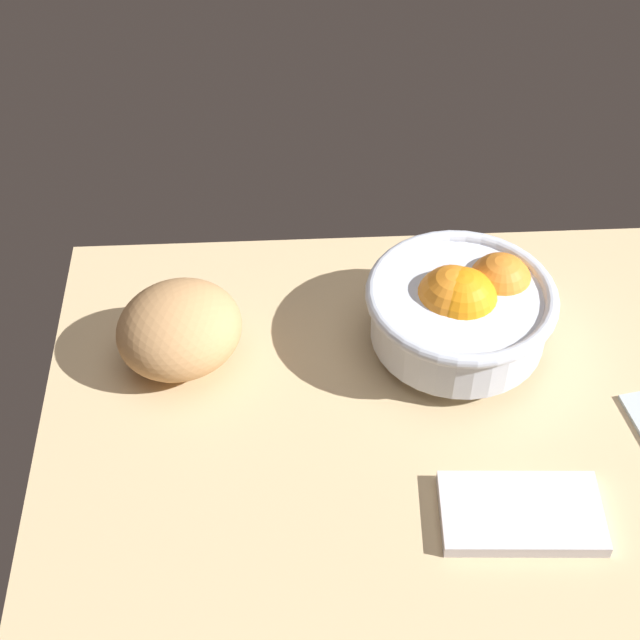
# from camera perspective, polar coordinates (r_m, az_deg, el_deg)

# --- Properties ---
(ground_plane) EXTENTS (0.80, 0.58, 0.03)m
(ground_plane) POSITION_cam_1_polar(r_m,az_deg,el_deg) (1.04, 6.10, -6.04)
(ground_plane) COLOR tan
(fruit_bowl) EXTENTS (0.21, 0.21, 0.11)m
(fruit_bowl) POSITION_cam_1_polar(r_m,az_deg,el_deg) (1.06, 8.28, 0.77)
(fruit_bowl) COLOR silver
(fruit_bowl) RESTS_ON ground
(bread_loaf) EXTENTS (0.18, 0.18, 0.09)m
(bread_loaf) POSITION_cam_1_polar(r_m,az_deg,el_deg) (1.06, -8.20, -0.54)
(bread_loaf) COLOR tan
(bread_loaf) RESTS_ON ground
(napkin_spare) EXTENTS (0.16, 0.10, 0.01)m
(napkin_spare) POSITION_cam_1_polar(r_m,az_deg,el_deg) (0.96, 11.66, -10.98)
(napkin_spare) COLOR silver
(napkin_spare) RESTS_ON ground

